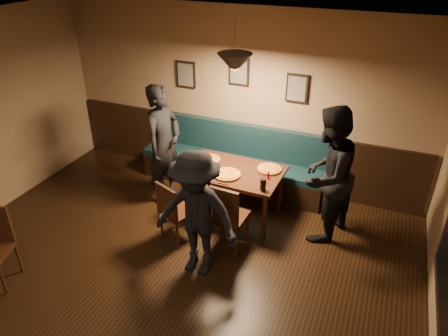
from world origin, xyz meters
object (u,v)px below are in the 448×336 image
chair_near_left (178,210)px  chair_near_right (229,215)px  diner_left (164,145)px  diner_right (327,175)px  dining_table (233,192)px  tabasco_bottle (268,175)px  soda_glass (263,185)px  diner_front (196,215)px  booth_bench (232,159)px

chair_near_left → chair_near_right: chair_near_right is taller
diner_left → diner_right: size_ratio=0.99×
dining_table → tabasco_bottle: tabasco_bottle is taller
chair_near_left → soda_glass: 1.18m
diner_front → soda_glass: 1.07m
chair_near_left → soda_glass: soda_glass is taller
booth_bench → dining_table: (0.31, -0.73, -0.13)m
chair_near_left → diner_front: diner_front is taller
booth_bench → diner_right: diner_right is taller
tabasco_bottle → diner_front: bearing=-111.5°
booth_bench → diner_front: bearing=-80.1°
chair_near_right → diner_left: diner_left is taller
chair_near_right → diner_right: bearing=37.4°
tabasco_bottle → diner_right: bearing=3.1°
chair_near_left → diner_right: diner_right is taller
booth_bench → chair_near_right: 1.56m
chair_near_left → diner_right: bearing=46.4°
dining_table → diner_right: (1.29, 0.00, 0.57)m
dining_table → diner_front: size_ratio=0.84×
booth_bench → chair_near_right: chair_near_right is taller
chair_near_left → chair_near_right: size_ratio=0.88×
diner_left → dining_table: bearing=-82.3°
dining_table → diner_right: diner_right is taller
diner_left → soda_glass: 1.70m
soda_glass → tabasco_bottle: size_ratio=1.33×
diner_right → dining_table: bearing=-71.3°
diner_left → chair_near_right: bearing=-111.0°
diner_right → soda_glass: (-0.74, -0.34, -0.12)m
chair_near_left → tabasco_bottle: 1.31m
chair_near_left → diner_right: 2.00m
chair_near_right → soda_glass: size_ratio=6.02×
chair_near_left → diner_left: bearing=150.1°
diner_front → diner_left: bearing=133.6°
dining_table → chair_near_right: 0.78m
diner_left → diner_front: size_ratio=1.14×
diner_front → soda_glass: size_ratio=9.69×
booth_bench → diner_front: diner_front is taller
soda_glass → dining_table: bearing=148.0°
chair_near_left → diner_front: (0.51, -0.47, 0.37)m
booth_bench → diner_front: size_ratio=1.85×
diner_right → tabasco_bottle: (-0.77, -0.04, -0.14)m
chair_near_right → soda_glass: (0.32, 0.39, 0.31)m
diner_right → soda_glass: size_ratio=11.17×
chair_near_right → soda_glass: chair_near_right is taller
diner_front → tabasco_bottle: bearing=70.2°
tabasco_bottle → chair_near_right: bearing=-113.6°
diner_left → tabasco_bottle: diner_left is taller
diner_front → diner_right: bearing=47.3°
diner_left → diner_right: diner_right is taller
chair_near_left → booth_bench: bearing=105.9°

